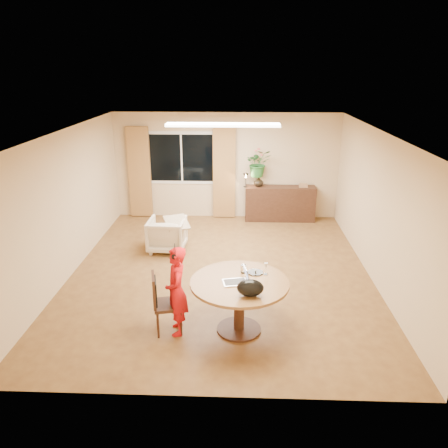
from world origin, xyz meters
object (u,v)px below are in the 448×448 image
dining_chair (168,303)px  dining_table (239,292)px  child (177,291)px  armchair (167,234)px  sideboard (280,203)px

dining_chair → dining_table: bearing=-10.4°
child → armchair: bearing=-178.6°
dining_table → dining_chair: 1.03m
child → armchair: size_ratio=1.73×
dining_chair → armchair: (-0.49, 2.94, -0.11)m
sideboard → armchair: bearing=-141.4°
child → sideboard: child is taller
sideboard → dining_chair: bearing=-112.1°
child → armchair: child is taller
child → sideboard: bearing=148.8°
dining_table → armchair: dining_table is taller
dining_chair → armchair: 2.98m
dining_chair → sideboard: (2.00, 4.92, -0.03)m
dining_chair → child: child is taller
armchair → child: bearing=104.7°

